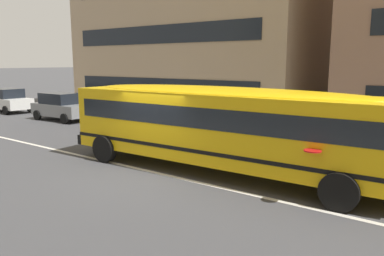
{
  "coord_description": "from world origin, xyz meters",
  "views": [
    {
      "loc": [
        8.01,
        -8.69,
        3.48
      ],
      "look_at": [
        1.1,
        0.63,
        1.46
      ],
      "focal_mm": 35.63,
      "sensor_mm": 36.0,
      "label": 1
    }
  ],
  "objects": [
    {
      "name": "parked_car_white_near_corner",
      "position": [
        -18.15,
        4.94,
        0.84
      ],
      "size": [
        3.94,
        1.96,
        1.64
      ],
      "rotation": [
        0.0,
        0.0,
        -0.03
      ],
      "color": "silver",
      "rests_on": "ground_plane"
    },
    {
      "name": "lane_centreline",
      "position": [
        0.0,
        0.0,
        0.0
      ],
      "size": [
        110.0,
        0.16,
        0.01
      ],
      "primitive_type": "cube",
      "color": "silver",
      "rests_on": "ground_plane"
    },
    {
      "name": "ground_plane",
      "position": [
        0.0,
        0.0,
        0.0
      ],
      "size": [
        400.0,
        400.0,
        0.0
      ],
      "primitive_type": "plane",
      "color": "#424244"
    },
    {
      "name": "apartment_block_far_left",
      "position": [
        -7.93,
        13.83,
        6.65
      ],
      "size": [
        16.81,
        9.35,
        13.3
      ],
      "color": "tan",
      "rests_on": "ground_plane"
    },
    {
      "name": "parked_car_grey_beside_sign",
      "position": [
        -11.83,
        4.91,
        0.84
      ],
      "size": [
        3.95,
        1.97,
        1.64
      ],
      "rotation": [
        0.0,
        0.0,
        0.03
      ],
      "color": "gray",
      "rests_on": "ground_plane"
    },
    {
      "name": "school_bus",
      "position": [
        1.94,
        1.27,
        1.62
      ],
      "size": [
        12.26,
        2.97,
        2.72
      ],
      "rotation": [
        0.0,
        0.0,
        0.04
      ],
      "color": "yellow",
      "rests_on": "ground_plane"
    },
    {
      "name": "sidewalk_far",
      "position": [
        0.0,
        7.69,
        0.01
      ],
      "size": [
        120.0,
        3.0,
        0.01
      ],
      "primitive_type": "cube",
      "color": "gray",
      "rests_on": "ground_plane"
    }
  ]
}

